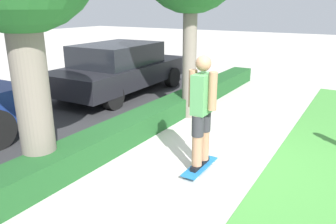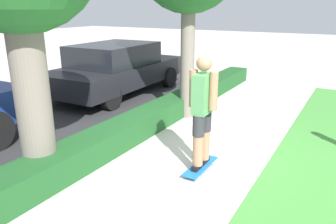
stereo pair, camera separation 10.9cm
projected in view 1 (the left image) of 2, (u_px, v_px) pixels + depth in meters
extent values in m
plane|color=#BCB7AD|center=(203.00, 160.00, 5.57)|extent=(60.00, 60.00, 0.00)
cube|color=#2D2D30|center=(40.00, 118.00, 7.66)|extent=(13.07, 5.00, 0.01)
cube|color=#1E5123|center=(128.00, 130.00, 6.30)|extent=(13.07, 0.60, 0.44)
cube|color=#1E6BAD|center=(200.00, 166.00, 5.18)|extent=(0.85, 0.24, 0.02)
cylinder|color=silver|center=(213.00, 163.00, 5.38)|extent=(0.06, 0.04, 0.06)
cylinder|color=silver|center=(203.00, 160.00, 5.47)|extent=(0.06, 0.04, 0.06)
cylinder|color=silver|center=(197.00, 178.00, 4.91)|extent=(0.06, 0.04, 0.06)
cylinder|color=silver|center=(186.00, 175.00, 5.00)|extent=(0.06, 0.04, 0.06)
cube|color=black|center=(197.00, 167.00, 5.07)|extent=(0.26, 0.09, 0.07)
cylinder|color=#A37556|center=(197.00, 141.00, 4.93)|extent=(0.16, 0.16, 0.81)
cylinder|color=#2D2D33|center=(198.00, 126.00, 4.86)|extent=(0.18, 0.18, 0.32)
cube|color=black|center=(203.00, 161.00, 5.27)|extent=(0.26, 0.09, 0.07)
cylinder|color=#A37556|center=(204.00, 135.00, 5.13)|extent=(0.16, 0.16, 0.81)
cylinder|color=#2D2D33|center=(205.00, 121.00, 5.06)|extent=(0.18, 0.18, 0.32)
cube|color=#519356|center=(202.00, 94.00, 4.82)|extent=(0.39, 0.21, 0.60)
cylinder|color=#A37556|center=(213.00, 91.00, 4.72)|extent=(0.13, 0.13, 0.56)
cylinder|color=#A37556|center=(193.00, 88.00, 4.88)|extent=(0.13, 0.13, 0.56)
sphere|color=#A37556|center=(203.00, 63.00, 4.68)|extent=(0.23, 0.23, 0.23)
cylinder|color=#70665B|center=(32.00, 93.00, 4.62)|extent=(0.49, 0.49, 2.63)
cylinder|color=#70665B|center=(189.00, 56.00, 7.37)|extent=(0.31, 0.31, 2.84)
cube|color=black|center=(121.00, 73.00, 9.75)|extent=(4.74, 2.11, 0.56)
cube|color=black|center=(117.00, 54.00, 9.46)|extent=(2.49, 1.81, 0.60)
cylinder|color=black|center=(172.00, 77.00, 10.56)|extent=(0.63, 0.24, 0.63)
cylinder|color=black|center=(128.00, 72.00, 11.46)|extent=(0.63, 0.24, 0.63)
cylinder|color=black|center=(113.00, 97.00, 8.21)|extent=(0.63, 0.24, 0.63)
cylinder|color=black|center=(63.00, 88.00, 9.11)|extent=(0.63, 0.24, 0.63)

